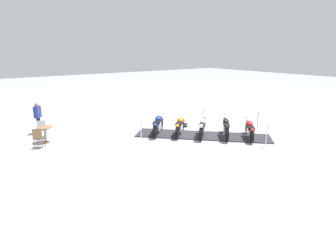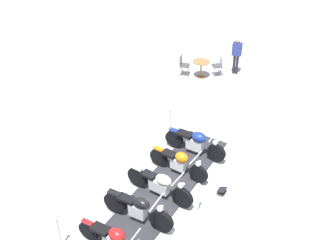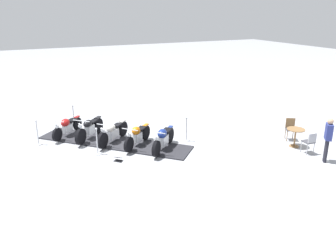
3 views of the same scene
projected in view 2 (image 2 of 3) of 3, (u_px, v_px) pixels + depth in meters
The scene contains 15 objects.
ground_plane at pixel (159, 196), 12.96m from camera, with size 80.00×80.00×0.00m, color #A8AAB2.
display_platform at pixel (159, 196), 12.95m from camera, with size 6.90×1.49×0.05m, color #28282D.
motorcycle_maroon at pixel (114, 239), 10.98m from camera, with size 1.65×1.59×0.90m.
motorcycle_black at pixel (138, 209), 11.82m from camera, with size 1.71×1.63×1.04m.
motorcycle_cream at pixel (160, 184), 12.66m from camera, with size 1.62×1.83×1.00m.
motorcycle_copper at pixel (179, 162), 13.50m from camera, with size 1.50×1.69×0.94m.
motorcycle_navy at pixel (196, 142), 14.33m from camera, with size 1.68×1.70×0.96m.
stanchion_left_rear at pixel (170, 126), 15.38m from camera, with size 0.31×0.31×1.12m.
stanchion_right_mid at pixel (198, 203), 12.21m from camera, with size 0.32×0.32×1.14m.
stanchion_left_front at pixel (60, 238), 11.22m from camera, with size 0.35×0.35×1.10m.
info_placard at pixel (222, 191), 13.03m from camera, with size 0.38×0.38×0.21m.
cafe_table at pixel (201, 65), 18.89m from camera, with size 0.74×0.74×0.79m.
cafe_chair_near_table at pixel (219, 65), 19.06m from camera, with size 0.43×0.43×0.90m.
cafe_chair_across_table at pixel (183, 64), 19.08m from camera, with size 0.55×0.55×0.97m.
bystander_person at pixel (237, 53), 18.93m from camera, with size 0.45×0.43×1.75m.
Camera 2 is at (2.26, 9.10, 9.26)m, focal length 45.26 mm.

